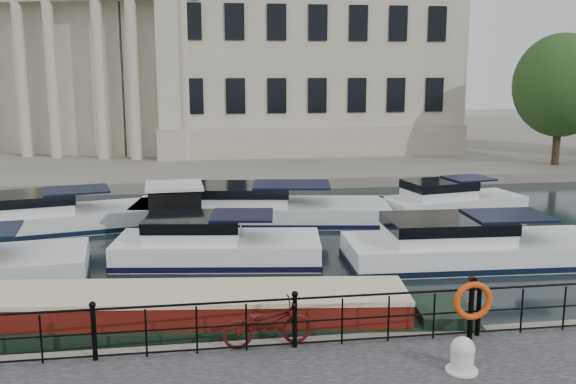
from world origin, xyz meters
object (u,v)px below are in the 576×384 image
(bicycle, at_px, (267,323))
(narrowboat, at_px, (135,326))
(life_ring_post, at_px, (473,302))
(mooring_bollard, at_px, (462,355))
(harbour_hut, at_px, (175,215))

(bicycle, relative_size, narrowboat, 0.12)
(life_ring_post, distance_m, narrowboat, 7.60)
(bicycle, xyz_separation_m, mooring_bollard, (3.53, -1.70, -0.17))
(bicycle, bearing_deg, life_ring_post, -100.56)
(narrowboat, height_order, harbour_hut, harbour_hut)
(narrowboat, bearing_deg, harbour_hut, 91.90)
(mooring_bollard, distance_m, life_ring_post, 1.61)
(life_ring_post, xyz_separation_m, narrowboat, (-7.15, 2.34, -1.05))
(narrowboat, xyz_separation_m, harbour_hut, (0.73, 8.84, 0.59))
(life_ring_post, relative_size, harbour_hut, 0.48)
(life_ring_post, bearing_deg, mooring_bollard, -120.52)
(life_ring_post, bearing_deg, bicycle, 174.74)
(mooring_bollard, relative_size, narrowboat, 0.04)
(harbour_hut, bearing_deg, mooring_bollard, -68.23)
(life_ring_post, distance_m, harbour_hut, 12.90)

